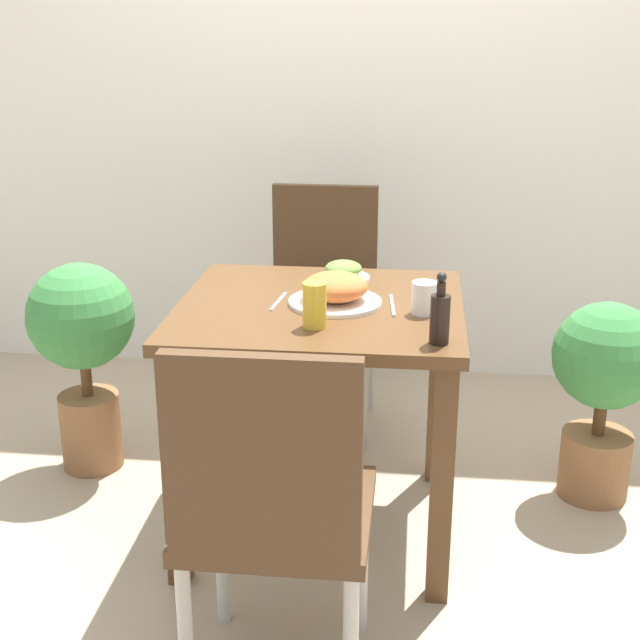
# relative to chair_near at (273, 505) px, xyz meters

# --- Properties ---
(ground_plane) EXTENTS (16.00, 16.00, 0.00)m
(ground_plane) POSITION_rel_chair_near_xyz_m (0.02, 0.75, -0.51)
(ground_plane) COLOR tan
(wall_back) EXTENTS (8.00, 0.05, 2.60)m
(wall_back) POSITION_rel_chair_near_xyz_m (0.02, 2.08, 0.79)
(wall_back) COLOR white
(wall_back) RESTS_ON ground_plane
(dining_table) EXTENTS (0.81, 0.76, 0.73)m
(dining_table) POSITION_rel_chair_near_xyz_m (0.02, 0.75, 0.08)
(dining_table) COLOR brown
(dining_table) RESTS_ON ground_plane
(chair_near) EXTENTS (0.42, 0.42, 0.90)m
(chair_near) POSITION_rel_chair_near_xyz_m (0.00, 0.00, 0.00)
(chair_near) COLOR #4C331E
(chair_near) RESTS_ON ground_plane
(chair_far) EXTENTS (0.42, 0.42, 0.90)m
(chair_far) POSITION_rel_chair_near_xyz_m (-0.06, 1.52, 0.00)
(chair_far) COLOR #4C331E
(chair_far) RESTS_ON ground_plane
(food_plate) EXTENTS (0.27, 0.27, 0.09)m
(food_plate) POSITION_rel_chair_near_xyz_m (0.06, 0.75, 0.26)
(food_plate) COLOR white
(food_plate) RESTS_ON dining_table
(side_plate) EXTENTS (0.17, 0.17, 0.06)m
(side_plate) POSITION_rel_chair_near_xyz_m (0.07, 0.99, 0.24)
(side_plate) COLOR white
(side_plate) RESTS_ON dining_table
(drink_cup) EXTENTS (0.07, 0.07, 0.09)m
(drink_cup) POSITION_rel_chair_near_xyz_m (0.32, 0.69, 0.26)
(drink_cup) COLOR white
(drink_cup) RESTS_ON dining_table
(juice_glass) EXTENTS (0.06, 0.06, 0.12)m
(juice_glass) POSITION_rel_chair_near_xyz_m (0.03, 0.55, 0.28)
(juice_glass) COLOR gold
(juice_glass) RESTS_ON dining_table
(sauce_bottle) EXTENTS (0.05, 0.05, 0.19)m
(sauce_bottle) POSITION_rel_chair_near_xyz_m (0.35, 0.46, 0.29)
(sauce_bottle) COLOR black
(sauce_bottle) RESTS_ON dining_table
(fork_utensil) EXTENTS (0.03, 0.16, 0.00)m
(fork_utensil) POSITION_rel_chair_near_xyz_m (-0.10, 0.75, 0.22)
(fork_utensil) COLOR silver
(fork_utensil) RESTS_ON dining_table
(spoon_utensil) EXTENTS (0.02, 0.19, 0.00)m
(spoon_utensil) POSITION_rel_chair_near_xyz_m (0.23, 0.75, 0.22)
(spoon_utensil) COLOR silver
(spoon_utensil) RESTS_ON dining_table
(potted_plant_left) EXTENTS (0.36, 0.36, 0.74)m
(potted_plant_left) POSITION_rel_chair_near_xyz_m (-0.82, 1.04, -0.04)
(potted_plant_left) COLOR brown
(potted_plant_left) RESTS_ON ground_plane
(potted_plant_right) EXTENTS (0.34, 0.34, 0.66)m
(potted_plant_right) POSITION_rel_chair_near_xyz_m (0.90, 1.03, -0.10)
(potted_plant_right) COLOR brown
(potted_plant_right) RESTS_ON ground_plane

